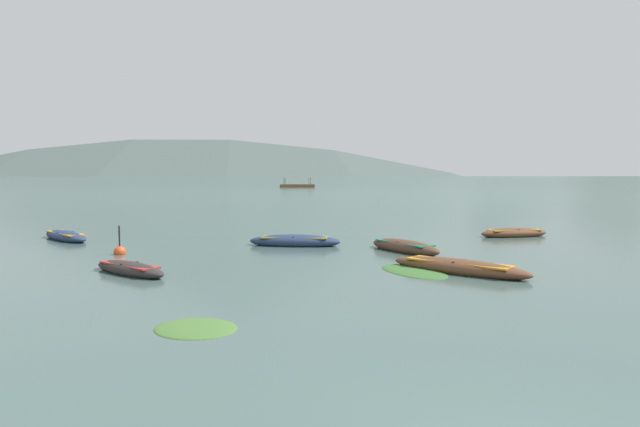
{
  "coord_description": "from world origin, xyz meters",
  "views": [
    {
      "loc": [
        -2.52,
        -4.65,
        3.0
      ],
      "look_at": [
        1.31,
        32.19,
        0.35
      ],
      "focal_mm": 30.71,
      "sensor_mm": 36.0,
      "label": 1
    }
  ],
  "objects": [
    {
      "name": "ground_plane",
      "position": [
        0.0,
        1500.0,
        0.0
      ],
      "size": [
        6000.0,
        6000.0,
        0.0
      ],
      "primitive_type": "plane",
      "color": "#425B56"
    },
    {
      "name": "mountain_1",
      "position": [
        -661.67,
        1940.48,
        100.2
      ],
      "size": [
        582.25,
        582.25,
        200.39
      ],
      "primitive_type": "cone",
      "color": "slate",
      "rests_on": "ground"
    },
    {
      "name": "mountain_2",
      "position": [
        -60.82,
        1937.43,
        254.95
      ],
      "size": [
        2124.45,
        2124.45,
        509.9
      ],
      "primitive_type": "cone",
      "color": "#4C5B56",
      "rests_on": "ground"
    },
    {
      "name": "mountain_3",
      "position": [
        1011.56,
        2338.46,
        156.81
      ],
      "size": [
        1147.19,
        1147.19,
        313.62
      ],
      "primitive_type": "cone",
      "color": "#4C5B56",
      "rests_on": "ground"
    },
    {
      "name": "mountain_4",
      "position": [
        1605.83,
        2240.07,
        168.18
      ],
      "size": [
        1267.56,
        1267.56,
        336.36
      ],
      "primitive_type": "cone",
      "color": "#56665B",
      "rests_on": "ground"
    },
    {
      "name": "rowboat_0",
      "position": [
        -11.61,
        21.47,
        0.16
      ],
      "size": [
        3.4,
        3.95,
        0.52
      ],
      "color": "navy",
      "rests_on": "ground"
    },
    {
      "name": "rowboat_1",
      "position": [
        9.58,
        20.6,
        0.16
      ],
      "size": [
        3.63,
        1.65,
        0.52
      ],
      "color": "brown",
      "rests_on": "ground"
    },
    {
      "name": "rowboat_3",
      "position": [
        -1.21,
        18.29,
        0.18
      ],
      "size": [
        4.05,
        2.04,
        0.59
      ],
      "color": "navy",
      "rests_on": "ground"
    },
    {
      "name": "rowboat_4",
      "position": [
        2.95,
        16.07,
        0.18
      ],
      "size": [
        2.56,
        3.88,
        0.57
      ],
      "color": "#4C3323",
      "rests_on": "ground"
    },
    {
      "name": "rowboat_5",
      "position": [
        -6.56,
        12.24,
        0.14
      ],
      "size": [
        2.94,
        2.93,
        0.45
      ],
      "color": "#2D2826",
      "rests_on": "ground"
    },
    {
      "name": "rowboat_6",
      "position": [
        3.42,
        11.39,
        0.16
      ],
      "size": [
        3.9,
        4.03,
        0.52
      ],
      "color": "brown",
      "rests_on": "ground"
    },
    {
      "name": "ferry_0",
      "position": [
        5.35,
        122.26,
        0.45
      ],
      "size": [
        8.03,
        3.36,
        2.54
      ],
      "color": "brown",
      "rests_on": "ground"
    },
    {
      "name": "mooring_buoy",
      "position": [
        -7.9,
        16.38,
        0.11
      ],
      "size": [
        0.45,
        0.45,
        1.22
      ],
      "color": "#DB4C1E",
      "rests_on": "ground"
    },
    {
      "name": "weed_patch_0",
      "position": [
        2.09,
        11.69,
        0.0
      ],
      "size": [
        2.35,
        3.19,
        0.14
      ],
      "primitive_type": "ellipsoid",
      "rotation": [
        0.0,
        0.0,
        1.88
      ],
      "color": "#38662D",
      "rests_on": "ground"
    },
    {
      "name": "weed_patch_1",
      "position": [
        -3.85,
        6.0,
        0.0
      ],
      "size": [
        2.22,
        2.17,
        0.14
      ],
      "primitive_type": "ellipsoid",
      "rotation": [
        0.0,
        0.0,
        2.54
      ],
      "color": "#477033",
      "rests_on": "ground"
    }
  ]
}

